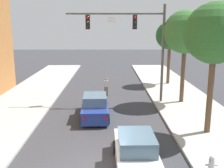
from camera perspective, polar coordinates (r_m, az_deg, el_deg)
The scene contains 8 objects.
traffic_signal_mast at distance 20.11m, azimuth 5.17°, elevation 10.71°, with size 7.48×0.38×7.50m.
car_lead_blue at distance 17.47m, azimuth -3.76°, elevation -5.09°, with size 1.96×4.30×1.60m.
car_following_white at distance 11.49m, azimuth 5.28°, elevation -14.83°, with size 1.88×4.26×1.60m.
pedestrian_crossing_road at distance 22.72m, azimuth -1.30°, elevation -0.43°, with size 0.36×0.22×1.64m.
fire_hydrant at distance 11.80m, azimuth 21.08°, elevation -16.09°, with size 0.48×0.24×0.72m.
street_tree_nearest at distance 14.83m, azimuth 21.75°, elevation 10.20°, with size 3.25×3.25×7.13m.
street_tree_second at distance 20.69m, azimuth 15.83°, elevation 10.89°, with size 3.30×3.30×7.12m.
street_tree_third at distance 27.44m, azimuth 12.64°, elevation 10.29°, with size 2.88×2.88×6.42m.
Camera 1 is at (0.43, -10.09, 5.98)m, focal length 41.53 mm.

